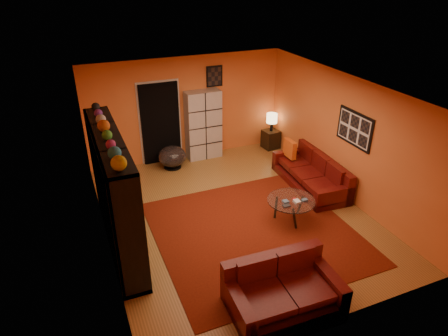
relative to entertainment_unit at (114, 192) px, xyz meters
name	(u,v)px	position (x,y,z in m)	size (l,w,h in m)	color
floor	(234,214)	(2.27, 0.00, -1.05)	(6.00, 6.00, 0.00)	brown
ceiling	(236,89)	(2.27, 0.00, 1.55)	(6.00, 6.00, 0.00)	white
wall_back	(187,109)	(2.27, 3.00, 0.25)	(6.00, 6.00, 0.00)	orange
wall_front	(331,252)	(2.27, -3.00, 0.25)	(6.00, 6.00, 0.00)	orange
wall_left	(99,182)	(-0.23, 0.00, 0.25)	(6.00, 6.00, 0.00)	orange
wall_right	(344,137)	(4.78, 0.00, 0.25)	(6.00, 6.00, 0.00)	orange
rug	(254,232)	(2.38, -0.70, -1.04)	(3.60, 3.60, 0.01)	#531409
doorway	(160,124)	(1.57, 2.96, -0.03)	(0.95, 0.10, 2.04)	black
wall_art_right	(355,129)	(4.75, -0.30, 0.55)	(0.03, 1.00, 0.70)	black
wall_art_back	(214,76)	(3.02, 2.98, 1.00)	(0.42, 0.03, 0.52)	black
entertainment_unit	(114,192)	(0.00, 0.00, 0.00)	(0.45, 3.00, 2.10)	black
tv	(117,194)	(0.05, 0.05, -0.08)	(0.12, 0.88, 0.51)	black
sofa	(313,174)	(4.41, 0.41, -0.76)	(1.01, 2.19, 0.85)	#4A0A09
loveseat	(281,288)	(1.96, -2.41, -0.77)	(1.67, 1.04, 0.85)	#4A0A09
throw_pillow	(290,149)	(4.22, 1.18, -0.42)	(0.12, 0.42, 0.42)	orange
coffee_table	(291,202)	(3.20, -0.61, -0.63)	(0.93, 0.93, 0.46)	silver
storage_cabinet	(203,125)	(2.64, 2.80, -0.17)	(0.88, 0.39, 1.77)	beige
bowl_chair	(172,157)	(1.70, 2.50, -0.75)	(0.68, 0.68, 0.56)	black
side_table	(271,139)	(4.53, 2.63, -0.80)	(0.40, 0.40, 0.50)	black
table_lamp	(272,119)	(4.53, 2.63, -0.21)	(0.29, 0.29, 0.48)	black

